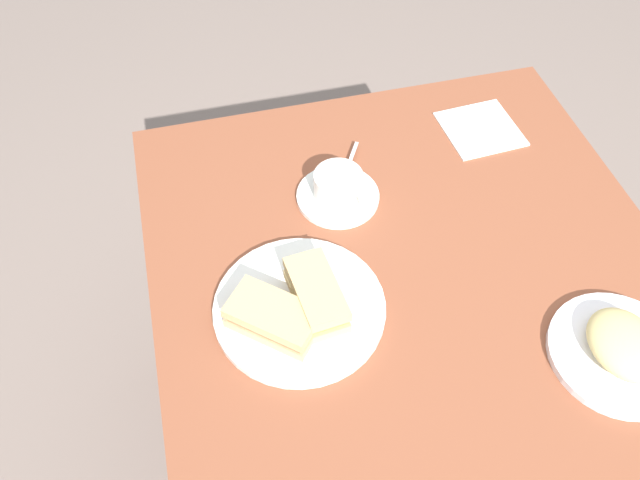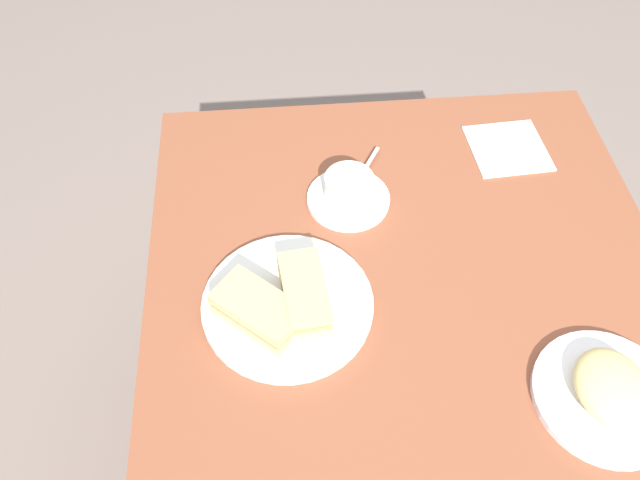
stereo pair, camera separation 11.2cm
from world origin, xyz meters
TOP-DOWN VIEW (x-y plane):
  - ground_plane at (0.00, 0.00)m, footprint 6.00×6.00m
  - dining_table at (0.00, 0.00)m, footprint 1.11×0.91m
  - sandwich_plate at (0.04, 0.21)m, footprint 0.29×0.29m
  - sandwich_front at (0.04, 0.19)m, footprint 0.15×0.08m
  - sandwich_back at (0.02, 0.26)m, footprint 0.15×0.16m
  - coffee_saucer at (0.27, 0.09)m, footprint 0.16×0.16m
  - coffee_cup at (0.27, 0.09)m, footprint 0.11×0.09m
  - spoon at (0.34, 0.05)m, footprint 0.09×0.06m
  - side_plate at (-0.16, -0.25)m, footprint 0.22×0.22m
  - side_food_pile at (-0.16, -0.25)m, footprint 0.13×0.11m
  - napkin at (0.38, -0.25)m, footprint 0.16×0.16m

SIDE VIEW (x-z plane):
  - ground_plane at x=0.00m, z-range 0.00..0.00m
  - dining_table at x=0.00m, z-range 0.27..1.04m
  - napkin at x=0.38m, z-range 0.77..0.78m
  - coffee_saucer at x=0.27m, z-range 0.77..0.78m
  - sandwich_plate at x=0.04m, z-range 0.77..0.79m
  - side_plate at x=-0.16m, z-range 0.77..0.79m
  - spoon at x=0.34m, z-range 0.78..0.79m
  - side_food_pile at x=-0.16m, z-range 0.79..0.83m
  - coffee_cup at x=0.27m, z-range 0.79..0.84m
  - sandwich_back at x=0.02m, z-range 0.79..0.84m
  - sandwich_front at x=0.04m, z-range 0.79..0.84m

